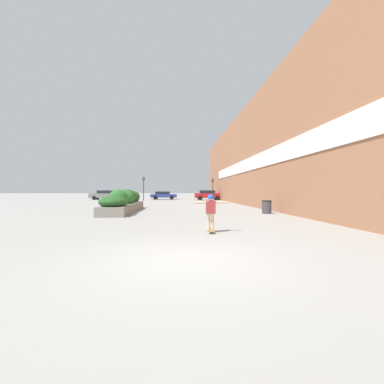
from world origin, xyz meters
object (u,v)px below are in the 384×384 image
skateboarder (211,208)px  car_center_right (105,195)px  skateboard (211,231)px  traffic_light_right (213,186)px  car_center_left (164,195)px  car_rightmost (251,195)px  car_leftmost (208,195)px  trash_bin (267,207)px  traffic_light_left (144,185)px

skateboarder → car_center_right: size_ratio=0.27×
skateboard → traffic_light_right: traffic_light_right is taller
car_center_left → car_rightmost: size_ratio=0.96×
skateboarder → car_leftmost: size_ratio=0.29×
skateboard → skateboarder: bearing=-107.5°
car_center_right → car_rightmost: 24.14m
skateboard → car_center_left: size_ratio=0.17×
skateboard → car_rightmost: 34.21m
car_center_left → trash_bin: bearing=16.1°
car_center_left → car_rightmost: (14.47, -2.49, 0.06)m
trash_bin → car_center_right: 32.25m
skateboarder → car_leftmost: bearing=83.9°
skateboard → traffic_light_left: bearing=102.6°
car_center_right → traffic_light_left: (6.95, -5.38, 1.56)m
traffic_light_right → car_center_right: bearing=162.2°
trash_bin → traffic_light_right: traffic_light_right is taller
car_center_right → car_rightmost: (24.06, -2.01, -0.00)m
trash_bin → car_rightmost: bearing=75.4°
skateboard → car_center_right: (-12.89, 34.34, 0.74)m
skateboard → car_rightmost: (11.17, 32.33, 0.73)m
car_leftmost → skateboard: bearing=-7.0°
traffic_light_left → traffic_light_right: 10.21m
car_rightmost → traffic_light_left: traffic_light_left is taller
skateboard → car_center_right: car_center_right is taller
car_center_left → traffic_light_right: (7.58, -5.97, 1.51)m
traffic_light_right → car_center_left: bearing=141.8°
trash_bin → traffic_light_right: size_ratio=0.26×
trash_bin → car_leftmost: (-0.73, 24.50, 0.40)m
car_leftmost → car_center_right: 17.00m
car_center_left → traffic_light_left: traffic_light_left is taller
skateboard → traffic_light_left: size_ratio=0.21×
car_leftmost → traffic_light_right: bearing=7.0°
traffic_light_left → traffic_light_right: (10.21, -0.12, -0.11)m
car_leftmost → car_center_left: 7.84m
car_center_left → car_rightmost: bearing=80.2°
skateboarder → traffic_light_right: 29.19m
car_leftmost → car_center_left: (-7.22, 3.05, -0.09)m
car_rightmost → skateboard: bearing=-19.1°
traffic_light_right → car_leftmost: bearing=97.0°
trash_bin → traffic_light_right: (-0.37, 21.57, 1.82)m
skateboarder → car_leftmost: 32.01m
car_center_left → car_center_right: 9.59m
skateboard → traffic_light_right: 29.24m
car_center_right → trash_bin: bearing=-147.1°
skateboard → traffic_light_right: size_ratio=0.23×
skateboard → car_rightmost: bearing=71.9°
car_leftmost → traffic_light_left: (-9.85, -2.80, 1.54)m
trash_bin → car_center_left: 28.67m
skateboard → car_center_left: (-3.31, 34.81, 0.67)m
trash_bin → car_leftmost: 24.51m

